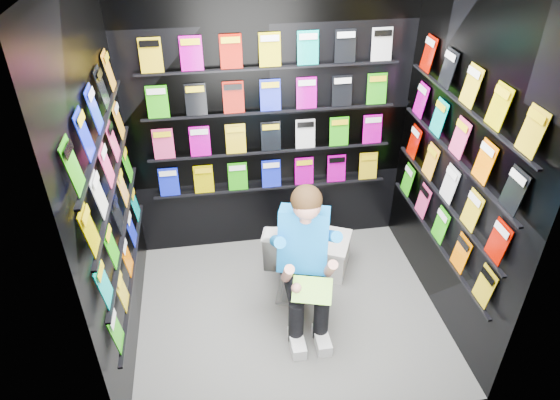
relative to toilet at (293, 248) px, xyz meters
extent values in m
plane|color=slate|center=(-0.09, -0.36, -0.37)|extent=(2.40, 2.40, 0.00)
cube|color=black|center=(-0.09, 0.64, 0.93)|extent=(2.40, 0.04, 2.60)
cube|color=black|center=(-0.09, -1.36, 0.93)|extent=(2.40, 0.04, 2.60)
cube|color=black|center=(-1.29, -0.36, 0.93)|extent=(0.04, 2.00, 2.60)
cube|color=black|center=(1.11, -0.36, 0.93)|extent=(0.04, 2.00, 2.60)
imported|color=white|center=(0.00, 0.00, 0.00)|extent=(0.61, 0.84, 0.73)
cube|color=silver|center=(0.40, 0.10, -0.22)|extent=(0.36, 0.44, 0.29)
cube|color=silver|center=(0.40, 0.10, -0.06)|extent=(0.38, 0.47, 0.03)
cube|color=#35B766|center=(0.00, -0.73, 0.21)|extent=(0.31, 0.23, 0.12)
camera|label=1|loc=(-0.62, -3.20, 2.65)|focal=32.00mm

